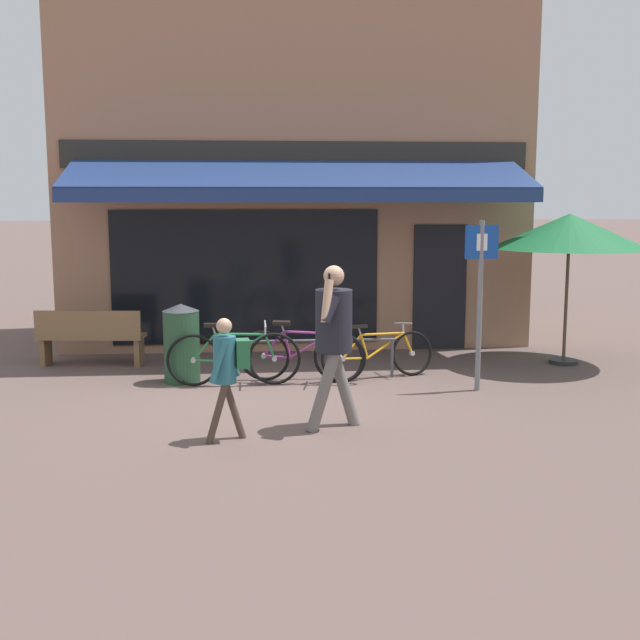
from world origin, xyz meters
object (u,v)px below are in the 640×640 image
object	(u,v)px
pedestrian_child	(228,363)
pedestrian_adult	(334,329)
litter_bin	(182,343)
bicycle_purple	(301,355)
parking_sign	(480,287)
bicycle_orange	(377,354)
cafe_parasol	(569,232)
park_bench	(91,336)
bicycle_green	(234,358)

from	to	relation	value
pedestrian_child	pedestrian_adult	bearing A→B (deg)	-167.71
pedestrian_adult	litter_bin	xyz separation A→B (m)	(-1.87, 2.43, -0.57)
bicycle_purple	parking_sign	world-z (taller)	parking_sign
bicycle_purple	pedestrian_adult	bearing A→B (deg)	-72.03
bicycle_orange	parking_sign	xyz separation A→B (m)	(1.22, -0.84, 1.04)
litter_bin	cafe_parasol	distance (m)	6.03
pedestrian_child	litter_bin	distance (m)	2.89
park_bench	parking_sign	bearing A→B (deg)	-14.91
pedestrian_child	parking_sign	world-z (taller)	parking_sign
bicycle_green	parking_sign	xyz separation A→B (m)	(3.25, -0.56, 1.00)
bicycle_green	pedestrian_adult	bearing A→B (deg)	-61.81
bicycle_orange	pedestrian_child	size ratio (longest dim) A/B	1.29
pedestrian_adult	cafe_parasol	size ratio (longest dim) A/B	0.78
bicycle_green	cafe_parasol	distance (m)	5.44
bicycle_orange	litter_bin	bearing A→B (deg)	162.86
bicycle_purple	litter_bin	size ratio (longest dim) A/B	1.62
bicycle_green	litter_bin	world-z (taller)	litter_bin
bicycle_purple	litter_bin	distance (m)	1.67
bicycle_green	litter_bin	distance (m)	0.79
litter_bin	parking_sign	xyz separation A→B (m)	(3.97, -0.85, 0.84)
bicycle_orange	park_bench	bearing A→B (deg)	146.96
pedestrian_adult	pedestrian_child	size ratio (longest dim) A/B	1.39
bicycle_purple	cafe_parasol	size ratio (longest dim) A/B	0.76
parking_sign	cafe_parasol	distance (m)	2.52
bicycle_purple	pedestrian_child	distance (m)	2.81
cafe_parasol	parking_sign	bearing A→B (deg)	-138.76
bicycle_green	pedestrian_child	size ratio (longest dim) A/B	1.38
parking_sign	bicycle_orange	bearing A→B (deg)	145.51
pedestrian_child	litter_bin	bearing A→B (deg)	-80.72
cafe_parasol	park_bench	bearing A→B (deg)	176.45
bicycle_green	pedestrian_adult	size ratio (longest dim) A/B	0.99
bicycle_orange	park_bench	xyz separation A→B (m)	(-4.22, 1.22, 0.11)
park_bench	bicycle_purple	bearing A→B (deg)	-18.14
pedestrian_child	parking_sign	distance (m)	3.83
bicycle_purple	bicycle_orange	distance (m)	1.11
bicycle_orange	litter_bin	xyz separation A→B (m)	(-2.75, 0.01, 0.20)
bicycle_green	park_bench	distance (m)	2.66
bicycle_green	litter_bin	bearing A→B (deg)	158.29
parking_sign	park_bench	distance (m)	5.89
pedestrian_child	park_bench	bearing A→B (deg)	-66.41
park_bench	bicycle_green	bearing A→B (deg)	-28.50
park_bench	litter_bin	bearing A→B (deg)	-33.59
pedestrian_adult	cafe_parasol	bearing A→B (deg)	-140.96
bicycle_purple	cafe_parasol	distance (m)	4.55
bicycle_purple	cafe_parasol	xyz separation A→B (m)	(4.14, 0.94, 1.65)
bicycle_green	bicycle_orange	size ratio (longest dim) A/B	1.07
bicycle_green	park_bench	size ratio (longest dim) A/B	1.12
pedestrian_child	bicycle_green	bearing A→B (deg)	-95.25
bicycle_purple	bicycle_orange	xyz separation A→B (m)	(1.10, 0.17, -0.04)
bicycle_green	bicycle_orange	world-z (taller)	bicycle_green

